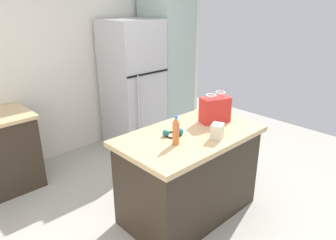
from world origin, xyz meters
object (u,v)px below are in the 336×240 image
(refrigerator, at_px, (133,84))
(bottle, at_px, (176,132))
(shopping_bag, at_px, (215,109))
(ear_defenders, at_px, (173,133))
(kitchen_island, at_px, (189,174))
(tall_cabinet, at_px, (167,64))
(small_box, at_px, (217,131))

(refrigerator, relative_size, bottle, 6.87)
(shopping_bag, distance_m, ear_defenders, 0.56)
(kitchen_island, distance_m, tall_cabinet, 2.29)
(shopping_bag, bearing_deg, kitchen_island, -175.31)
(tall_cabinet, bearing_deg, refrigerator, -179.98)
(refrigerator, relative_size, shopping_bag, 5.54)
(ear_defenders, bearing_deg, bottle, -126.95)
(shopping_bag, relative_size, ear_defenders, 1.60)
(refrigerator, bearing_deg, kitchen_island, -110.87)
(tall_cabinet, relative_size, ear_defenders, 10.81)
(refrigerator, relative_size, ear_defenders, 8.87)
(small_box, height_order, bottle, bottle)
(tall_cabinet, relative_size, bottle, 8.37)
(small_box, bearing_deg, tall_cabinet, 57.77)
(bottle, relative_size, ear_defenders, 1.29)
(tall_cabinet, bearing_deg, shopping_bag, -118.84)
(refrigerator, xyz_separation_m, shopping_bag, (-0.26, -1.71, 0.11))
(refrigerator, xyz_separation_m, ear_defenders, (-0.81, -1.66, 0.00))
(refrigerator, height_order, small_box, refrigerator)
(tall_cabinet, xyz_separation_m, small_box, (-1.25, -1.98, -0.15))
(tall_cabinet, height_order, bottle, tall_cabinet)
(kitchen_island, relative_size, tall_cabinet, 0.63)
(kitchen_island, bearing_deg, shopping_bag, 4.69)
(ear_defenders, bearing_deg, small_box, -53.26)
(tall_cabinet, bearing_deg, ear_defenders, -131.85)
(kitchen_island, height_order, bottle, bottle)
(refrigerator, height_order, ear_defenders, refrigerator)
(kitchen_island, distance_m, shopping_bag, 0.70)
(kitchen_island, bearing_deg, tall_cabinet, 52.40)
(tall_cabinet, bearing_deg, kitchen_island, -127.60)
(tall_cabinet, distance_m, small_box, 2.35)
(kitchen_island, distance_m, small_box, 0.57)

